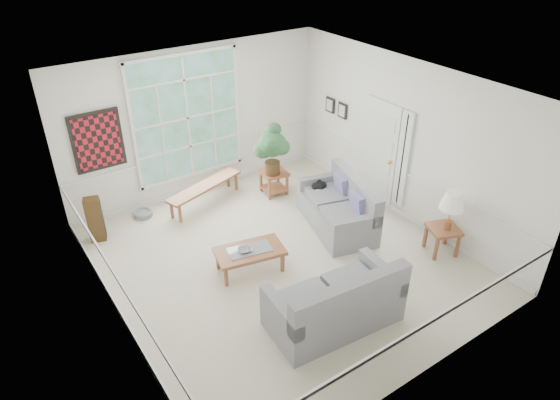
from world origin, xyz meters
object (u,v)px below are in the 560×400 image
(loveseat_right, at_px, (337,204))
(side_table, at_px, (442,240))
(end_table, at_px, (274,182))
(coffee_table, at_px, (250,260))
(loveseat_front, at_px, (334,295))

(loveseat_right, distance_m, side_table, 1.92)
(end_table, relative_size, side_table, 1.00)
(coffee_table, height_order, side_table, side_table)
(loveseat_right, xyz_separation_m, side_table, (0.98, -1.64, -0.23))
(coffee_table, relative_size, end_table, 2.19)
(side_table, bearing_deg, coffee_table, 154.41)
(side_table, bearing_deg, end_table, 110.57)
(loveseat_right, relative_size, end_table, 3.50)
(loveseat_right, xyz_separation_m, coffee_table, (-2.01, -0.20, -0.27))
(loveseat_right, height_order, loveseat_front, loveseat_front)
(end_table, height_order, side_table, end_table)
(loveseat_front, xyz_separation_m, end_table, (1.37, 3.59, -0.25))
(coffee_table, bearing_deg, end_table, 59.53)
(coffee_table, bearing_deg, loveseat_front, -65.62)
(coffee_table, bearing_deg, side_table, -13.60)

